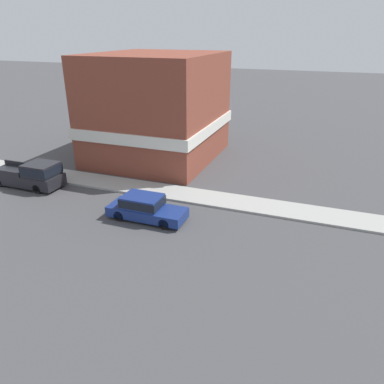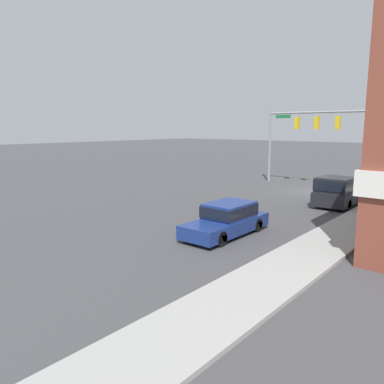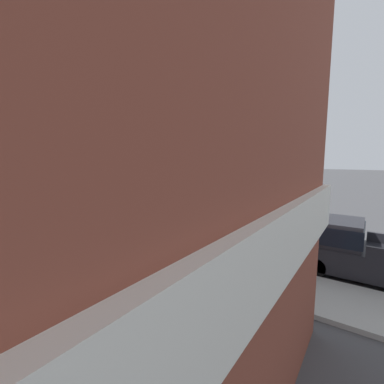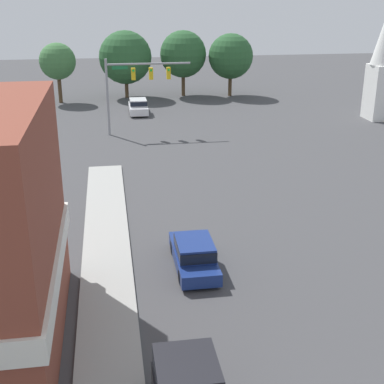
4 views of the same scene
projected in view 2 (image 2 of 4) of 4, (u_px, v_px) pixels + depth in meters
ground_plane at (312, 192)px, 28.89m from camera, size 200.00×200.00×0.00m
near_signal_assembly at (300, 127)px, 32.09m from camera, size 8.28×0.49×6.68m
car_lead at (227, 218)px, 17.35m from camera, size 1.82×4.81×1.50m
pickup_truck_parked at (340, 191)px, 23.91m from camera, size 2.02×5.65×1.91m
construction_barrel at (383, 184)px, 29.88m from camera, size 0.64×0.64×0.95m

